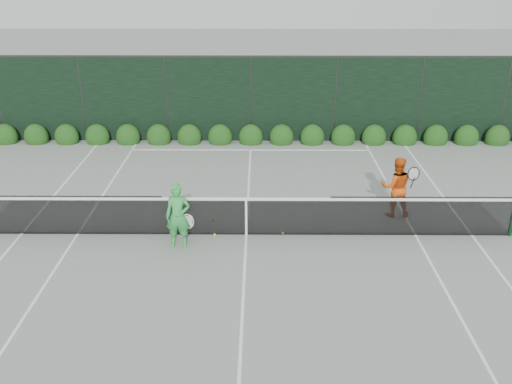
{
  "coord_description": "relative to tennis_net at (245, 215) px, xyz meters",
  "views": [
    {
      "loc": [
        0.32,
        -12.38,
        6.37
      ],
      "look_at": [
        0.23,
        0.3,
        1.0
      ],
      "focal_mm": 40.0,
      "sensor_mm": 36.0,
      "label": 1
    }
  ],
  "objects": [
    {
      "name": "court_lines",
      "position": [
        0.02,
        0.0,
        -0.53
      ],
      "size": [
        11.03,
        23.83,
        0.01
      ],
      "color": "white",
      "rests_on": "ground"
    },
    {
      "name": "hedge_row",
      "position": [
        0.02,
        7.15,
        -0.3
      ],
      "size": [
        31.66,
        0.65,
        0.94
      ],
      "color": "#123D10",
      "rests_on": "ground"
    },
    {
      "name": "tennis_balls",
      "position": [
        -0.22,
        0.22,
        -0.5
      ],
      "size": [
        1.82,
        0.9,
        0.07
      ],
      "color": "#CFE232",
      "rests_on": "ground"
    },
    {
      "name": "ground",
      "position": [
        0.02,
        0.0,
        -0.53
      ],
      "size": [
        80.0,
        80.0,
        0.0
      ],
      "primitive_type": "plane",
      "color": "gray",
      "rests_on": "ground"
    },
    {
      "name": "player_man",
      "position": [
        3.85,
        1.15,
        0.27
      ],
      "size": [
        0.89,
        0.61,
        1.59
      ],
      "rotation": [
        0.0,
        0.0,
        3.13
      ],
      "color": "#D75212",
      "rests_on": "ground"
    },
    {
      "name": "tennis_net",
      "position": [
        0.0,
        0.0,
        0.0
      ],
      "size": [
        12.9,
        0.1,
        1.07
      ],
      "color": "#11341E",
      "rests_on": "ground"
    },
    {
      "name": "player_woman",
      "position": [
        -1.52,
        -0.6,
        0.25
      ],
      "size": [
        0.64,
        0.39,
        1.56
      ],
      "rotation": [
        0.0,
        0.0,
        -0.03
      ],
      "color": "green",
      "rests_on": "ground"
    },
    {
      "name": "windscreen_fence",
      "position": [
        0.02,
        -2.71,
        0.98
      ],
      "size": [
        32.0,
        21.07,
        3.06
      ],
      "color": "black",
      "rests_on": "ground"
    }
  ]
}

